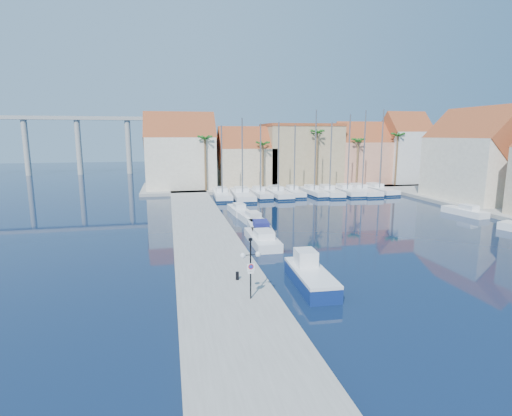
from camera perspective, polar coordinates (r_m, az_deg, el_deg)
The scene contains 33 objects.
ground at distance 30.64m, azimuth 11.92°, elevation -8.77°, with size 260.00×260.00×0.00m, color black.
quay_west at distance 41.09m, azimuth -7.60°, elevation -3.33°, with size 6.00×77.00×0.50m, color gray.
shore_north at distance 78.14m, azimuth 4.22°, elevation 3.27°, with size 54.00×16.00×0.50m, color gray.
lamp_post at distance 23.16m, azimuth -0.78°, elevation -7.30°, with size 1.24×0.41×3.67m.
bollard at distance 26.78m, azimuth -2.69°, elevation -9.65°, with size 0.22×0.22×0.54m, color black.
fishing_boat at distance 27.23m, azimuth 7.73°, elevation -9.51°, with size 2.32×6.27×2.17m.
motorboat_west_0 at distance 36.94m, azimuth 0.93°, elevation -4.39°, with size 2.25×6.82×1.40m.
motorboat_west_1 at distance 40.90m, azimuth 0.62°, elevation -2.93°, with size 2.70×6.65×1.40m.
motorboat_west_2 at distance 45.59m, azimuth -0.56°, elevation -1.53°, with size 2.41×6.00×1.40m.
motorboat_west_3 at distance 51.10m, azimuth -2.52°, elevation -0.23°, with size 2.10×5.68×1.40m.
motorboat_east_1 at distance 56.50m, azimuth 27.71°, elevation -0.40°, with size 2.77×5.96×1.40m.
sailboat_0 at distance 63.83m, azimuth -4.87°, elevation 1.94°, with size 3.09×9.92×11.36m.
sailboat_1 at distance 63.70m, azimuth -2.02°, elevation 1.95°, with size 3.68×11.69×12.48m.
sailboat_2 at distance 64.75m, azimuth 0.53°, elevation 2.13°, with size 2.54×8.41×11.69m.
sailboat_3 at distance 65.62m, azimuth 3.04°, elevation 2.20°, with size 2.90×10.43×11.94m.
sailboat_4 at distance 66.49m, azimuth 5.35°, elevation 2.30°, with size 2.41×8.18×11.48m.
sailboat_5 at distance 67.36m, azimuth 8.15°, elevation 2.37°, with size 2.84×8.87×13.92m.
sailboat_6 at distance 67.96m, azimuth 10.31°, elevation 2.34°, with size 3.29×9.97×11.97m.
sailboat_7 at distance 69.51m, azimuth 12.72°, elevation 2.44°, with size 2.81×9.93×13.25m.
sailboat_8 at distance 70.51m, azimuth 14.69°, elevation 2.46°, with size 2.88×10.71×13.92m.
sailboat_9 at distance 72.44m, azimuth 16.97°, elevation 2.57°, with size 2.86×9.96×14.15m.
building_0 at distance 73.41m, azimuth -10.75°, elevation 7.57°, with size 12.30×9.00×13.50m.
building_1 at distance 74.80m, azimuth -1.43°, elevation 6.86°, with size 10.30×8.00×11.00m.
building_2 at distance 78.53m, azimuth 6.40°, elevation 7.67°, with size 14.20×10.20×11.50m.
building_3 at distance 82.28m, azimuth 14.63°, elevation 7.25°, with size 10.30×8.00×12.00m.
building_4 at distance 85.83m, azimuth 20.38°, elevation 7.80°, with size 8.30×8.00×14.00m.
building_6 at distance 67.02m, azimuth 29.07°, elevation 6.19°, with size 9.00×14.30×13.50m.
palm_0 at distance 68.58m, azimuth -7.31°, elevation 9.62°, with size 2.60×2.60×10.15m.
palm_1 at distance 70.21m, azimuth 0.97°, elevation 8.95°, with size 2.60×2.60×9.15m.
palm_2 at distance 73.14m, azimuth 8.74°, elevation 10.36°, with size 2.60×2.60×11.15m.
palm_3 at distance 76.38m, azimuth 14.40°, elevation 9.10°, with size 2.60×2.60×9.65m.
palm_4 at distance 80.26m, azimuth 19.61°, elevation 9.55°, with size 2.60×2.60×10.65m.
viaduct at distance 111.59m, azimuth -26.71°, elevation 9.49°, with size 48.00×2.20×14.45m.
Camera 1 is at (-12.17, -26.29, 9.97)m, focal length 28.00 mm.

